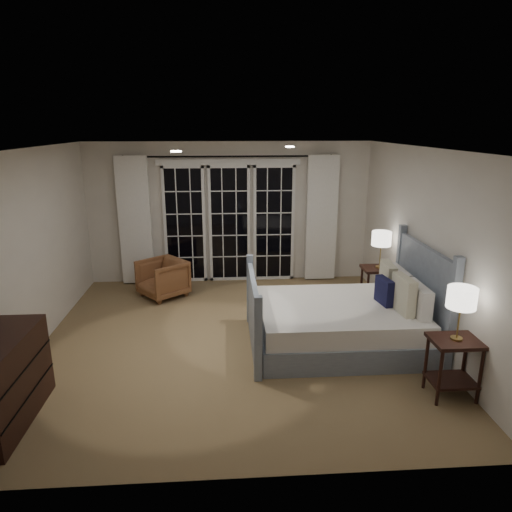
{
  "coord_description": "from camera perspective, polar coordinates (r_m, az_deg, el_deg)",
  "views": [
    {
      "loc": [
        -0.08,
        -5.57,
        2.77
      ],
      "look_at": [
        0.33,
        0.39,
        1.05
      ],
      "focal_mm": 32.0,
      "sensor_mm": 36.0,
      "label": 1
    }
  ],
  "objects": [
    {
      "name": "floor",
      "position": [
        6.22,
        -2.87,
        -10.4
      ],
      "size": [
        5.0,
        5.0,
        0.0
      ],
      "primitive_type": "plane",
      "color": "olive",
      "rests_on": "ground"
    },
    {
      "name": "ceiling",
      "position": [
        5.57,
        -3.24,
        13.28
      ],
      "size": [
        5.0,
        5.0,
        0.0
      ],
      "primitive_type": "plane",
      "rotation": [
        3.14,
        0.0,
        0.0
      ],
      "color": "silver",
      "rests_on": "wall_back"
    },
    {
      "name": "wall_left",
      "position": [
        6.26,
        -26.58,
        0.29
      ],
      "size": [
        0.02,
        5.0,
        2.5
      ],
      "primitive_type": "cube",
      "color": "silver",
      "rests_on": "floor"
    },
    {
      "name": "wall_right",
      "position": [
        6.32,
        20.26,
        1.15
      ],
      "size": [
        0.02,
        5.0,
        2.5
      ],
      "primitive_type": "cube",
      "color": "silver",
      "rests_on": "floor"
    },
    {
      "name": "wall_back",
      "position": [
        8.21,
        -3.35,
        5.39
      ],
      "size": [
        5.0,
        0.02,
        2.5
      ],
      "primitive_type": "cube",
      "color": "silver",
      "rests_on": "floor"
    },
    {
      "name": "wall_front",
      "position": [
        3.42,
        -2.3,
        -10.31
      ],
      "size": [
        5.0,
        0.02,
        2.5
      ],
      "primitive_type": "cube",
      "color": "silver",
      "rests_on": "floor"
    },
    {
      "name": "french_doors",
      "position": [
        8.2,
        -3.33,
        4.23
      ],
      "size": [
        2.5,
        0.04,
        2.2
      ],
      "color": "black",
      "rests_on": "wall_back"
    },
    {
      "name": "curtain_rod",
      "position": [
        7.98,
        -3.46,
        12.32
      ],
      "size": [
        3.5,
        0.03,
        0.03
      ],
      "primitive_type": "cylinder",
      "rotation": [
        0.0,
        1.57,
        0.0
      ],
      "color": "black",
      "rests_on": "wall_back"
    },
    {
      "name": "curtain_left",
      "position": [
        8.26,
        -14.88,
        4.23
      ],
      "size": [
        0.55,
        0.1,
        2.25
      ],
      "primitive_type": "cube",
      "color": "white",
      "rests_on": "curtain_rod"
    },
    {
      "name": "curtain_right",
      "position": [
        8.29,
        8.18,
        4.65
      ],
      "size": [
        0.55,
        0.1,
        2.25
      ],
      "primitive_type": "cube",
      "color": "white",
      "rests_on": "curtain_rod"
    },
    {
      "name": "downlight_a",
      "position": [
        6.23,
        4.26,
        13.46
      ],
      "size": [
        0.12,
        0.12,
        0.01
      ],
      "primitive_type": "cylinder",
      "color": "white",
      "rests_on": "ceiling"
    },
    {
      "name": "downlight_b",
      "position": [
        5.2,
        -9.97,
        12.76
      ],
      "size": [
        0.12,
        0.12,
        0.01
      ],
      "primitive_type": "cylinder",
      "color": "white",
      "rests_on": "ceiling"
    },
    {
      "name": "bed",
      "position": [
        6.07,
        10.74,
        -7.93
      ],
      "size": [
        2.24,
        1.61,
        1.31
      ],
      "color": "gray",
      "rests_on": "floor"
    },
    {
      "name": "nightstand_left",
      "position": [
        5.27,
        23.48,
        -11.7
      ],
      "size": [
        0.51,
        0.4,
        0.66
      ],
      "color": "black",
      "rests_on": "floor"
    },
    {
      "name": "nightstand_right",
      "position": [
        7.34,
        15.03,
        -3.06
      ],
      "size": [
        0.51,
        0.4,
        0.66
      ],
      "color": "black",
      "rests_on": "floor"
    },
    {
      "name": "lamp_left",
      "position": [
        5.01,
        24.33,
        -4.85
      ],
      "size": [
        0.29,
        0.29,
        0.56
      ],
      "color": "#A88943",
      "rests_on": "nightstand_left"
    },
    {
      "name": "lamp_right",
      "position": [
        7.15,
        15.41,
        2.06
      ],
      "size": [
        0.29,
        0.29,
        0.57
      ],
      "color": "#A88943",
      "rests_on": "nightstand_right"
    },
    {
      "name": "armchair",
      "position": [
        7.74,
        -11.59,
        -2.76
      ],
      "size": [
        0.96,
        0.95,
        0.63
      ],
      "primitive_type": "imported",
      "rotation": [
        0.0,
        0.0,
        -0.88
      ],
      "color": "brown",
      "rests_on": "floor"
    },
    {
      "name": "dresser",
      "position": [
        5.08,
        -29.36,
        -13.61
      ],
      "size": [
        0.52,
        1.22,
        0.86
      ],
      "color": "black",
      "rests_on": "floor"
    }
  ]
}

